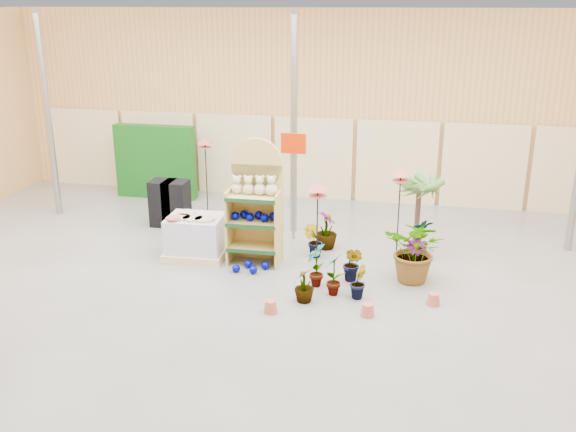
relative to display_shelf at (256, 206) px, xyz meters
name	(u,v)px	position (x,y,z in m)	size (l,w,h in m)	color
room	(263,156)	(0.36, -0.86, 1.16)	(15.20, 12.10, 4.70)	slate
display_shelf	(256,206)	(0.00, 0.00, 0.00)	(0.98, 0.63, 2.31)	tan
teddy_bears	(256,187)	(0.03, -0.11, 0.41)	(0.85, 0.23, 0.37)	#C5B798
gazing_balls_shelf	(254,216)	(0.00, -0.13, -0.15)	(0.85, 0.29, 0.16)	#00037E
gazing_balls_floor	(251,267)	(0.03, -0.56, -0.98)	(0.63, 0.39, 0.15)	#00037E
pallet_stack	(196,237)	(-1.16, -0.09, -0.66)	(1.16, 0.98, 0.83)	#CCB487
charcoal_planters	(170,203)	(-2.32, 1.50, -0.56)	(0.80, 0.50, 1.00)	black
trellis_stock	(156,162)	(-3.44, 3.43, -0.16)	(2.00, 0.30, 1.80)	#0F4C11
offer_sign	(294,165)	(0.46, 1.21, 0.51)	(0.50, 0.08, 2.20)	gray
bird_table_front	(318,190)	(1.29, -0.86, 0.64)	(0.34, 0.34, 1.83)	black
bird_table_right	(401,175)	(2.58, 0.48, 0.61)	(0.34, 0.34, 1.80)	black
bird_table_back	(205,143)	(-1.86, 2.63, 0.55)	(0.34, 0.34, 1.74)	black
palm	(420,185)	(2.93, 1.01, 0.30)	(0.70, 0.70, 1.61)	#442D22
potted_plant_0	(316,265)	(1.29, -0.93, -0.67)	(0.41, 0.28, 0.77)	#42712C
potted_plant_1	(353,264)	(1.88, -0.62, -0.73)	(0.36, 0.29, 0.65)	#42712C
potted_plant_3	(414,260)	(2.91, -0.35, -0.68)	(0.42, 0.42, 0.75)	#42712C
potted_plant_4	(421,238)	(3.02, 0.68, -0.65)	(0.43, 0.29, 0.82)	#42712C
potted_plant_5	(313,241)	(1.02, 0.36, -0.74)	(0.35, 0.28, 0.64)	#42712C
potted_plant_7	(304,285)	(1.20, -1.58, -0.77)	(0.32, 0.32, 0.58)	#42712C
potted_plant_8	(334,273)	(1.63, -1.21, -0.67)	(0.40, 0.27, 0.77)	#42712C
potted_plant_9	(358,281)	(2.04, -1.25, -0.77)	(0.31, 0.25, 0.57)	#42712C
potted_plant_10	(417,250)	(2.95, -0.39, -0.48)	(1.04, 0.90, 1.16)	#42712C
potted_plant_11	(326,230)	(1.20, 0.84, -0.68)	(0.42, 0.42, 0.75)	#42712C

